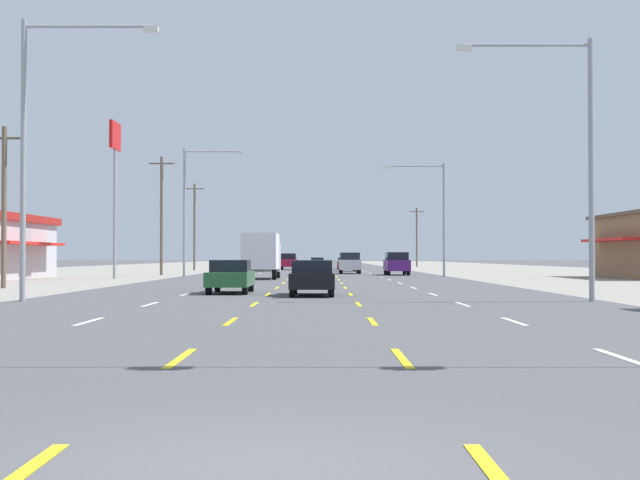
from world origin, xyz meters
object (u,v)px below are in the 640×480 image
object	(u,v)px
hatchback_inner_right_farther	(350,264)
suv_inner_right_far	(352,263)
sedan_center_turn_distant_b	(320,263)
pole_sign_left_row_2	(118,157)
box_truck_inner_left_mid	(264,253)
streetlight_right_row_0	(578,146)
suv_inner_left_farthest	(291,261)
suv_far_right_midfar	(399,263)
streetlight_left_row_0	(41,136)
sedan_inner_left_near	(233,276)
streetlight_right_row_1	(439,209)
sedan_center_turn_nearest	(315,277)
sedan_center_turn_distant_c	(319,262)
sedan_inner_right_distant_a	(347,263)
streetlight_left_row_1	(193,202)

from	to	relation	value
hatchback_inner_right_farther	suv_inner_right_far	bearing A→B (deg)	-91.05
sedan_center_turn_distant_b	pole_sign_left_row_2	xyz separation A→B (m)	(-14.48, -55.59, 8.05)
box_truck_inner_left_mid	streetlight_right_row_0	bearing A→B (deg)	-66.50
suv_inner_left_farthest	sedan_center_turn_distant_b	bearing A→B (deg)	76.22
hatchback_inner_right_farther	suv_inner_left_farthest	bearing A→B (deg)	124.17
suv_inner_right_far	suv_inner_left_farthest	size ratio (longest dim) A/B	1.00
suv_far_right_midfar	box_truck_inner_left_mid	bearing A→B (deg)	-130.53
suv_inner_right_far	streetlight_left_row_0	size ratio (longest dim) A/B	0.48
suv_inner_left_farthest	sedan_inner_left_near	bearing A→B (deg)	-90.12
sedan_inner_left_near	sedan_center_turn_distant_b	distance (m)	79.38
streetlight_right_row_1	sedan_center_turn_distant_b	bearing A→B (deg)	100.60
streetlight_right_row_0	sedan_inner_left_near	bearing A→B (deg)	151.48
sedan_center_turn_nearest	suv_far_right_midfar	distance (m)	39.21
box_truck_inner_left_mid	streetlight_right_row_0	world-z (taller)	streetlight_right_row_0
suv_inner_right_far	streetlight_right_row_1	size ratio (longest dim) A/B	0.55
suv_inner_right_far	sedan_center_turn_distant_b	size ratio (longest dim) A/B	1.09
box_truck_inner_left_mid	sedan_center_turn_distant_c	distance (m)	72.33
sedan_inner_right_distant_a	sedan_center_turn_distant_c	distance (m)	26.79
sedan_center_turn_distant_b	streetlight_left_row_1	world-z (taller)	streetlight_left_row_1
streetlight_left_row_1	streetlight_left_row_0	bearing A→B (deg)	-89.96
streetlight_right_row_1	sedan_center_turn_distant_c	bearing A→B (deg)	98.25
sedan_center_turn_distant_c	streetlight_right_row_0	xyz separation A→B (m)	(9.73, -102.89, 4.81)
sedan_inner_left_near	suv_inner_left_farthest	distance (m)	65.11
suv_inner_left_farthest	suv_inner_right_far	bearing A→B (deg)	-73.70
pole_sign_left_row_2	streetlight_right_row_1	distance (m)	24.71
streetlight_right_row_1	hatchback_inner_right_farther	bearing A→B (deg)	103.08
hatchback_inner_right_farther	sedan_inner_right_distant_a	bearing A→B (deg)	89.81
streetlight_right_row_1	streetlight_left_row_0	bearing A→B (deg)	-118.13
box_truck_inner_left_mid	sedan_inner_right_distant_a	bearing A→B (deg)	80.96
suv_far_right_midfar	pole_sign_left_row_2	xyz separation A→B (m)	(-21.47, -12.55, 7.78)
sedan_inner_right_distant_a	suv_far_right_midfar	bearing A→B (deg)	-83.79
suv_inner_right_far	sedan_center_turn_distant_b	world-z (taller)	suv_inner_right_far
hatchback_inner_right_farther	suv_inner_left_farthest	xyz separation A→B (m)	(-6.83, 10.06, 0.24)
suv_far_right_midfar	sedan_center_turn_distant_c	xyz separation A→B (m)	(-7.25, 59.53, -0.27)
sedan_center_turn_nearest	sedan_inner_left_near	bearing A→B (deg)	147.15
suv_inner_left_farthest	sedan_center_turn_distant_b	world-z (taller)	suv_inner_left_farthest
sedan_inner_right_distant_a	sedan_center_turn_distant_b	distance (m)	10.61
hatchback_inner_right_farther	streetlight_left_row_1	size ratio (longest dim) A/B	0.39
suv_far_right_midfar	sedan_inner_left_near	bearing A→B (deg)	-106.29
suv_inner_right_far	hatchback_inner_right_farther	xyz separation A→B (m)	(0.23, 12.51, -0.24)
box_truck_inner_left_mid	sedan_center_turn_distant_b	bearing A→B (deg)	86.03
suv_inner_left_farthest	streetlight_left_row_0	bearing A→B (deg)	-94.97
suv_inner_left_farthest	streetlight_right_row_1	world-z (taller)	streetlight_right_row_1
sedan_inner_left_near	pole_sign_left_row_2	world-z (taller)	pole_sign_left_row_2
box_truck_inner_left_mid	streetlight_left_row_1	distance (m)	8.89
streetlight_left_row_0	streetlight_right_row_1	bearing A→B (deg)	61.87
box_truck_inner_left_mid	streetlight_left_row_0	xyz separation A→B (m)	(-5.89, -30.66, 4.09)
box_truck_inner_left_mid	streetlight_right_row_0	xyz separation A→B (m)	(13.33, -30.66, 3.73)
hatchback_inner_right_farther	suv_inner_left_farthest	distance (m)	12.16
suv_far_right_midfar	pole_sign_left_row_2	size ratio (longest dim) A/B	0.43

